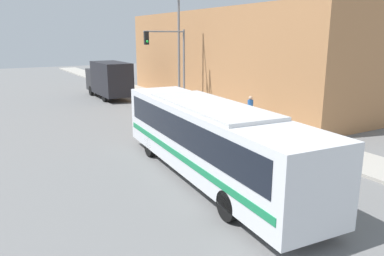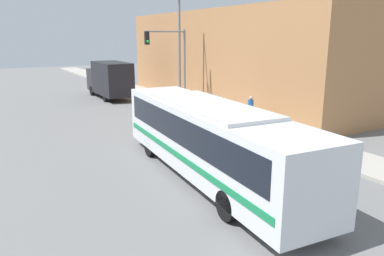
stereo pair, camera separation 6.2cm
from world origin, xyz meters
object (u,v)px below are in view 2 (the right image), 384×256
(city_bus, at_px, (209,136))
(pedestrian_near_corner, at_px, (250,111))
(traffic_light_pole, at_px, (172,56))
(street_lamp, at_px, (176,42))
(parking_meter, at_px, (203,101))
(fire_hydrant, at_px, (266,130))
(delivery_truck, at_px, (109,79))

(city_bus, xyz_separation_m, pedestrian_near_corner, (6.72, 5.75, -0.67))
(traffic_light_pole, bearing_deg, street_lamp, 49.38)
(street_lamp, relative_size, pedestrian_near_corner, 4.51)
(city_bus, relative_size, traffic_light_pole, 2.09)
(traffic_light_pole, distance_m, pedestrian_near_corner, 8.00)
(parking_meter, bearing_deg, fire_hydrant, -90.00)
(city_bus, height_order, traffic_light_pole, traffic_light_pole)
(delivery_truck, height_order, traffic_light_pole, traffic_light_pole)
(parking_meter, xyz_separation_m, pedestrian_near_corner, (0.69, -4.39, 0.03))
(city_bus, bearing_deg, delivery_truck, 86.60)
(parking_meter, relative_size, street_lamp, 0.16)
(parking_meter, bearing_deg, city_bus, -120.74)
(traffic_light_pole, bearing_deg, delivery_truck, 104.97)
(fire_hydrant, xyz_separation_m, traffic_light_pole, (-0.91, 9.46, 3.63))
(delivery_truck, xyz_separation_m, fire_hydrant, (3.08, -17.56, -1.29))
(fire_hydrant, xyz_separation_m, street_lamp, (-0.09, 10.42, 4.58))
(city_bus, height_order, pedestrian_near_corner, city_bus)
(delivery_truck, height_order, pedestrian_near_corner, delivery_truck)
(delivery_truck, distance_m, parking_meter, 11.40)
(city_bus, bearing_deg, fire_hydrant, 34.95)
(fire_hydrant, distance_m, pedestrian_near_corner, 2.40)
(street_lamp, height_order, pedestrian_near_corner, street_lamp)
(city_bus, bearing_deg, traffic_light_pole, 73.05)
(city_bus, relative_size, fire_hydrant, 18.05)
(delivery_truck, height_order, parking_meter, delivery_truck)
(fire_hydrant, relative_size, parking_meter, 0.49)
(delivery_truck, relative_size, pedestrian_near_corner, 3.75)
(street_lamp, distance_m, pedestrian_near_corner, 9.14)
(delivery_truck, relative_size, fire_hydrant, 10.35)
(delivery_truck, bearing_deg, city_bus, -97.97)
(fire_hydrant, distance_m, street_lamp, 11.38)
(city_bus, height_order, delivery_truck, delivery_truck)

